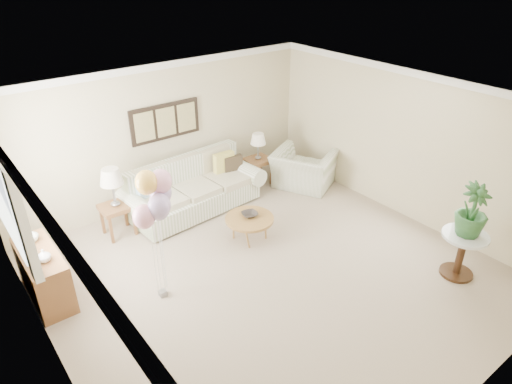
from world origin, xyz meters
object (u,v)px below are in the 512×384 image
(coffee_table, at_px, (249,219))
(balloon_cluster, at_px, (155,198))
(armchair, at_px, (303,169))
(sofa, at_px, (193,191))

(coffee_table, bearing_deg, balloon_cluster, -168.08)
(balloon_cluster, bearing_deg, coffee_table, 11.92)
(armchair, bearing_deg, balloon_cluster, 81.99)
(coffee_table, distance_m, balloon_cluster, 2.14)
(coffee_table, relative_size, balloon_cluster, 0.42)
(sofa, height_order, armchair, sofa)
(coffee_table, bearing_deg, armchair, 23.14)
(balloon_cluster, bearing_deg, sofa, 49.30)
(coffee_table, distance_m, armchair, 2.18)
(sofa, height_order, coffee_table, sofa)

